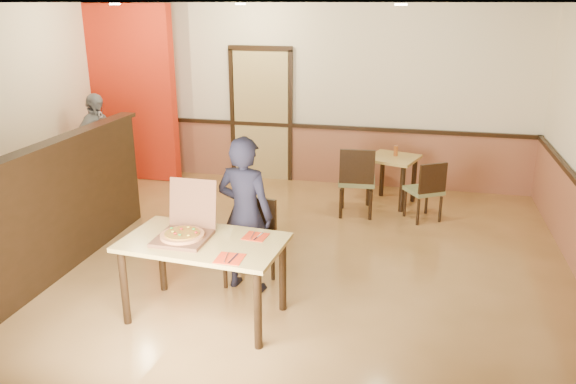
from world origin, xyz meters
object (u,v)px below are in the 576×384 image
Objects in this scene: pizza_box at (184,232)px; main_table at (204,251)px; diner_chair at (252,238)px; side_chair_left at (357,179)px; side_chair_right at (426,189)px; side_table at (392,168)px; passerby at (98,144)px; diner at (245,215)px; condiment at (396,151)px.

main_table is at bearing -4.07° from pizza_box.
diner_chair is 0.92× the size of side_chair_left.
side_table is at bearing -83.19° from side_chair_right.
side_chair_right is 4.87m from passerby.
passerby is (-2.87, 3.03, 0.10)m from main_table.
pizza_box reaches higher than diner_chair.
diner_chair is 0.56× the size of diner.
diner reaches higher than main_table.
side_chair_left is 0.87m from condiment.
pizza_box reaches higher than side_table.
diner reaches higher than side_chair_right.
main_table is 0.82m from diner_chair.
diner_chair reaches higher than main_table.
diner is 2.93× the size of pizza_box.
side_table is (0.44, 0.62, -0.00)m from side_chair_left.
side_chair_left is 0.61× the size of diner.
diner_chair is 6.12× the size of condiment.
side_chair_left is at bearing 67.46° from pizza_box.
pizza_box is at bearing 62.09° from side_chair_left.
passerby reaches higher than diner_chair.
side_chair_right is at bearing -51.30° from side_table.
side_chair_left is at bearing -79.96° from passerby.
side_chair_left reaches higher than diner_chair.
side_chair_left is at bearing -30.67° from side_chair_right.
diner is (-0.86, -2.31, 0.27)m from side_chair_left.
side_chair_right is (1.99, 2.95, -0.21)m from main_table.
pizza_box is (-0.18, 0.01, 0.17)m from main_table.
side_table is at bearing -104.67° from diner.
side_table is (1.28, 2.79, 0.04)m from diner_chair.
main_table is at bearing -125.11° from passerby.
main_table is 3.86m from side_table.
side_chair_left is 0.76m from side_table.
condiment is (1.31, 2.85, 0.29)m from diner_chair.
diner_chair is (0.22, 0.77, -0.18)m from main_table.
side_chair_left reaches higher than side_table.
main_table is at bearing 81.54° from diner.
main_table is 4.18m from passerby.
side_chair_right is 3.67m from pizza_box.
side_chair_right is at bearing 62.79° from diner_chair.
passerby is (-3.07, 2.40, -0.03)m from diner.
passerby is at bearing -32.80° from side_chair_right.
side_chair_right reaches higher than side_table.
condiment is (0.47, 0.68, 0.24)m from side_chair_left.
side_chair_left is at bearing -124.69° from condiment.
side_chair_right is (0.93, 0.02, -0.08)m from side_chair_left.
diner is 3.28m from condiment.
passerby is 2.81× the size of pizza_box.
side_table is 0.25m from condiment.
side_chair_left reaches higher than main_table.
pizza_box is 3.99m from condiment.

